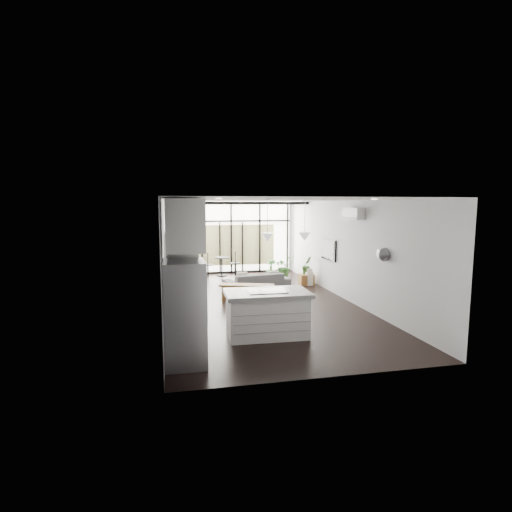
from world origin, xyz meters
name	(u,v)px	position (x,y,z in m)	size (l,w,h in m)	color
floor	(258,302)	(0.00, 0.00, 0.00)	(5.00, 10.00, 0.00)	black
ceiling	(258,200)	(0.00, 0.00, 2.80)	(5.00, 10.00, 0.00)	white
wall_left	(165,254)	(-2.50, 0.00, 1.40)	(0.02, 10.00, 2.80)	silver
wall_right	(343,250)	(2.50, 0.00, 1.40)	(0.02, 10.00, 2.80)	silver
wall_back	(231,237)	(0.00, 5.00, 1.40)	(5.00, 0.02, 2.80)	silver
wall_front	(330,290)	(0.00, -5.00, 1.40)	(5.00, 0.02, 2.80)	silver
glazing	(231,238)	(0.00, 4.88, 1.40)	(5.00, 0.20, 2.80)	black
skylight	(235,202)	(0.00, 4.00, 2.77)	(4.70, 1.90, 0.06)	white
neighbour_building	(231,245)	(0.00, 4.95, 1.10)	(3.50, 0.02, 1.60)	beige
island	(267,314)	(-0.46, -2.86, 0.47)	(1.71, 1.01, 0.93)	white
cooktop	(267,291)	(-0.46, -2.86, 0.94)	(0.78, 0.52, 0.01)	black
fridge	(185,313)	(-2.15, -3.95, 0.88)	(0.68, 0.85, 1.76)	#949498
appliance_column	(183,288)	(-2.14, -3.05, 1.11)	(0.58, 0.60, 2.23)	white
upper_cabinets	(184,224)	(-2.12, -3.50, 2.35)	(0.62, 1.75, 0.86)	white
pendant_left	(267,237)	(-0.40, -2.65, 2.02)	(0.26, 0.26, 0.18)	white
pendant_right	(305,237)	(0.40, -2.65, 2.02)	(0.26, 0.26, 0.18)	white
sofa	(257,279)	(0.24, 1.30, 0.39)	(2.02, 0.59, 0.79)	#504F52
console_bench	(247,293)	(-0.31, 0.11, 0.24)	(1.52, 0.38, 0.49)	brown
pouf	(248,284)	(0.05, 1.71, 0.18)	(0.46, 0.46, 0.36)	beige
crate	(306,279)	(2.13, 2.05, 0.18)	(0.47, 0.47, 0.35)	brown
plant_tall	(284,269)	(1.78, 3.56, 0.31)	(0.72, 0.80, 0.63)	#316228
plant_med	(271,272)	(1.29, 3.62, 0.19)	(0.38, 0.67, 0.38)	#316228
plant_crate	(307,270)	(2.13, 2.05, 0.49)	(0.34, 0.62, 0.27)	#316228
milk_can	(310,277)	(2.19, 1.91, 0.28)	(0.29, 0.29, 0.56)	beige
bistro_set	(222,266)	(-0.45, 4.33, 0.38)	(1.60, 0.64, 0.77)	black
tv	(328,249)	(2.46, 1.00, 1.30)	(0.05, 1.10, 0.65)	black
ac_unit	(353,214)	(2.38, -0.80, 2.45)	(0.22, 0.90, 0.30)	silver
framed_art	(166,251)	(-2.47, -0.50, 1.55)	(0.04, 0.70, 0.90)	black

